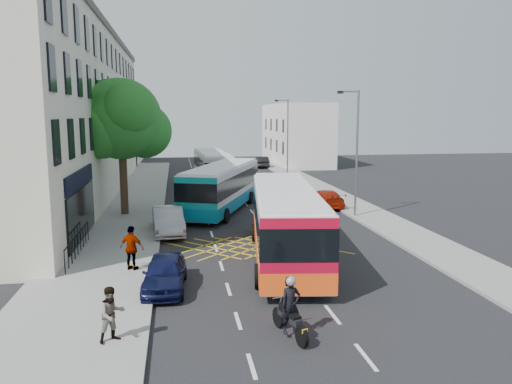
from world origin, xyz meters
name	(u,v)px	position (x,y,z in m)	size (l,w,h in m)	color
ground	(309,285)	(0.00, 0.00, 0.00)	(120.00, 120.00, 0.00)	black
pavement_left	(125,215)	(-8.50, 15.00, 0.07)	(5.00, 70.00, 0.15)	gray
pavement_right	(356,208)	(7.50, 15.00, 0.07)	(3.00, 70.00, 0.15)	gray
terrace_main	(63,113)	(-14.00, 24.49, 6.76)	(8.30, 45.00, 13.50)	beige
terrace_far	(111,126)	(-14.00, 55.00, 5.00)	(8.00, 20.00, 10.00)	silver
building_right	(296,134)	(11.00, 48.00, 4.00)	(6.00, 18.00, 8.00)	silver
street_tree	(121,120)	(-8.51, 14.97, 6.29)	(6.30, 5.70, 8.80)	#382619
lamp_near	(355,147)	(6.20, 12.00, 4.62)	(1.45, 0.15, 8.00)	slate
lamp_far	(287,134)	(6.20, 32.00, 4.62)	(1.45, 0.15, 8.00)	slate
railings	(78,243)	(-9.70, 5.30, 0.72)	(0.08, 5.60, 1.14)	black
bus_near	(285,222)	(-0.17, 3.66, 1.76)	(4.34, 12.14, 3.34)	silver
bus_mid	(222,187)	(-1.98, 15.73, 1.68)	(6.55, 11.56, 3.20)	silver
bus_far	(213,167)	(-1.68, 28.90, 1.65)	(3.16, 11.28, 3.14)	silver
motorbike	(290,309)	(-1.79, -4.42, 0.90)	(0.81, 2.11, 1.91)	black
parked_car_blue	(165,273)	(-5.60, 0.36, 0.66)	(1.56, 3.88, 1.32)	#0D1136
parked_car_silver	(168,221)	(-5.60, 9.46, 0.76)	(1.60, 4.59, 1.51)	#9EA1A5
red_hatchback	(325,198)	(5.50, 15.97, 0.63)	(1.76, 4.34, 1.26)	#A11C06
distant_car_grey	(224,164)	(0.57, 41.59, 0.71)	(2.37, 5.14, 1.43)	#46484F
distant_car_silver	(244,165)	(3.04, 41.54, 0.58)	(1.38, 3.43, 1.17)	#A4A6AB
distant_car_dark	(261,162)	(5.50, 43.36, 0.69)	(1.47, 4.21, 1.39)	black
pedestrian_near	(112,314)	(-7.00, -4.19, 0.97)	(0.79, 0.62, 1.64)	gray
pedestrian_far	(132,248)	(-7.00, 2.61, 1.09)	(1.10, 0.46, 1.88)	gray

